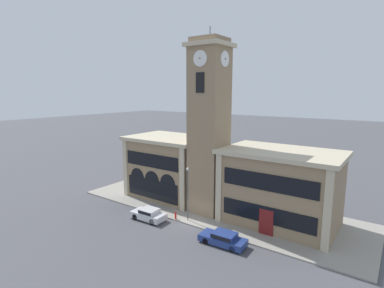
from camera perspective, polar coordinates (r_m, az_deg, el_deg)
ground_plane at (r=34.55m, az=-1.06°, el=-15.09°), size 300.00×300.00×0.00m
sidewalk_kerb at (r=39.15m, az=4.35°, el=-11.90°), size 36.39×12.12×0.15m
clock_tower at (r=35.30m, az=3.27°, el=2.98°), size 4.51×4.51×21.79m
town_hall_left_wing at (r=42.25m, az=-4.21°, el=-4.27°), size 11.40×8.20×8.50m
town_hall_right_wing at (r=34.76m, az=16.44°, el=-7.91°), size 12.69×8.20×8.35m
parked_car_near at (r=35.76m, az=-8.26°, el=-13.05°), size 4.19×2.07×1.35m
parked_car_mid at (r=30.40m, az=5.97°, el=-17.42°), size 4.66×2.04×1.27m
street_lamp at (r=33.84m, az=-0.82°, el=-8.06°), size 0.36×0.36×6.18m
fire_hydrant at (r=35.45m, az=-3.14°, el=-13.43°), size 0.22×0.22×0.87m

